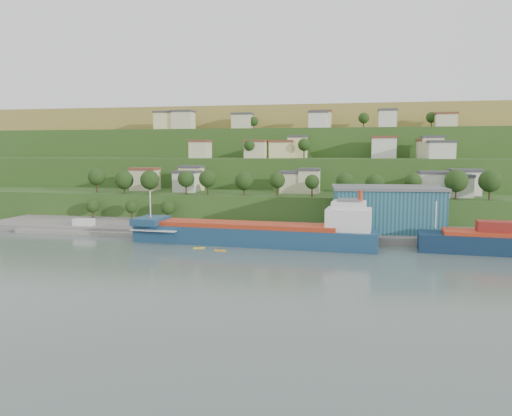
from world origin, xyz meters
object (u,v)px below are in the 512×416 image
(warehouse, at_px, (387,208))
(kayak_orange, at_px, (220,250))
(cargo_ship_near, at_px, (260,235))
(caravan, at_px, (84,223))

(warehouse, distance_m, kayak_orange, 51.57)
(cargo_ship_near, distance_m, warehouse, 38.93)
(warehouse, xyz_separation_m, caravan, (-91.06, -9.22, -5.76))
(cargo_ship_near, height_order, caravan, cargo_ship_near)
(warehouse, bearing_deg, caravan, -179.29)
(cargo_ship_near, bearing_deg, kayak_orange, -126.09)
(cargo_ship_near, relative_size, caravan, 10.44)
(caravan, bearing_deg, cargo_ship_near, -14.56)
(cargo_ship_near, xyz_separation_m, kayak_orange, (-8.29, -10.11, -2.47))
(kayak_orange, bearing_deg, cargo_ship_near, 50.61)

